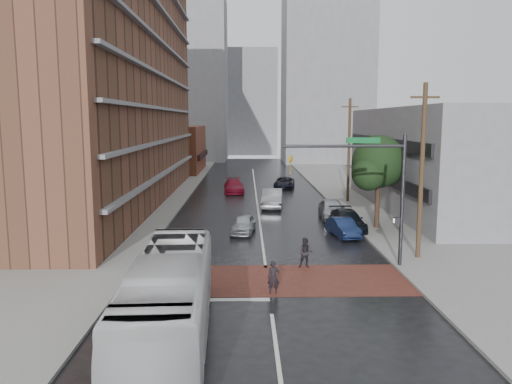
{
  "coord_description": "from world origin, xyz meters",
  "views": [
    {
      "loc": [
        -1.03,
        -23.63,
        7.95
      ],
      "look_at": [
        -0.44,
        7.18,
        3.5
      ],
      "focal_mm": 35.0,
      "sensor_mm": 36.0,
      "label": 1
    }
  ],
  "objects_px": {
    "pedestrian_b": "(306,253)",
    "car_travel_a": "(243,224)",
    "car_parked_near": "(343,227)",
    "car_parked_far": "(332,209)",
    "transit_bus": "(170,298)",
    "car_travel_c": "(234,186)",
    "pedestrian_a": "(273,278)",
    "car_parked_mid": "(347,220)",
    "car_travel_b": "(272,198)",
    "suv_travel": "(284,183)"
  },
  "relations": [
    {
      "from": "pedestrian_b",
      "to": "suv_travel",
      "type": "relative_size",
      "value": 0.35
    },
    {
      "from": "pedestrian_a",
      "to": "car_parked_mid",
      "type": "height_order",
      "value": "pedestrian_a"
    },
    {
      "from": "pedestrian_a",
      "to": "car_travel_a",
      "type": "relative_size",
      "value": 0.4
    },
    {
      "from": "car_travel_c",
      "to": "pedestrian_b",
      "type": "bearing_deg",
      "value": -85.77
    },
    {
      "from": "car_parked_near",
      "to": "car_parked_far",
      "type": "distance_m",
      "value": 6.16
    },
    {
      "from": "car_travel_a",
      "to": "car_parked_near",
      "type": "height_order",
      "value": "car_travel_a"
    },
    {
      "from": "transit_bus",
      "to": "car_parked_near",
      "type": "bearing_deg",
      "value": 57.27
    },
    {
      "from": "transit_bus",
      "to": "car_parked_near",
      "type": "relative_size",
      "value": 2.95
    },
    {
      "from": "pedestrian_a",
      "to": "pedestrian_b",
      "type": "bearing_deg",
      "value": 63.6
    },
    {
      "from": "suv_travel",
      "to": "car_parked_near",
      "type": "xyz_separation_m",
      "value": [
        2.2,
        -24.62,
        -0.02
      ]
    },
    {
      "from": "car_travel_a",
      "to": "car_parked_far",
      "type": "bearing_deg",
      "value": 42.74
    },
    {
      "from": "car_travel_b",
      "to": "car_parked_far",
      "type": "height_order",
      "value": "car_travel_b"
    },
    {
      "from": "pedestrian_b",
      "to": "car_parked_mid",
      "type": "height_order",
      "value": "pedestrian_b"
    },
    {
      "from": "transit_bus",
      "to": "pedestrian_a",
      "type": "xyz_separation_m",
      "value": [
        4.01,
        4.81,
        -0.82
      ]
    },
    {
      "from": "car_travel_a",
      "to": "car_parked_far",
      "type": "height_order",
      "value": "car_parked_far"
    },
    {
      "from": "pedestrian_a",
      "to": "car_parked_mid",
      "type": "xyz_separation_m",
      "value": [
        6.1,
        13.32,
        -0.04
      ]
    },
    {
      "from": "car_parked_near",
      "to": "car_parked_mid",
      "type": "xyz_separation_m",
      "value": [
        0.68,
        1.98,
        0.09
      ]
    },
    {
      "from": "car_travel_b",
      "to": "pedestrian_b",
      "type": "bearing_deg",
      "value": -82.14
    },
    {
      "from": "transit_bus",
      "to": "car_travel_c",
      "type": "relative_size",
      "value": 2.24
    },
    {
      "from": "transit_bus",
      "to": "car_travel_c",
      "type": "distance_m",
      "value": 37.18
    },
    {
      "from": "car_parked_far",
      "to": "car_parked_near",
      "type": "bearing_deg",
      "value": -89.75
    },
    {
      "from": "transit_bus",
      "to": "suv_travel",
      "type": "height_order",
      "value": "transit_bus"
    },
    {
      "from": "pedestrian_a",
      "to": "car_parked_far",
      "type": "height_order",
      "value": "car_parked_far"
    },
    {
      "from": "car_travel_b",
      "to": "car_travel_c",
      "type": "height_order",
      "value": "car_travel_b"
    },
    {
      "from": "transit_bus",
      "to": "pedestrian_b",
      "type": "bearing_deg",
      "value": 53.53
    },
    {
      "from": "pedestrian_b",
      "to": "car_travel_b",
      "type": "xyz_separation_m",
      "value": [
        -0.86,
        18.81,
        0.02
      ]
    },
    {
      "from": "transit_bus",
      "to": "pedestrian_a",
      "type": "distance_m",
      "value": 6.32
    },
    {
      "from": "transit_bus",
      "to": "pedestrian_a",
      "type": "relative_size",
      "value": 7.42
    },
    {
      "from": "pedestrian_b",
      "to": "car_travel_c",
      "type": "bearing_deg",
      "value": 104.88
    },
    {
      "from": "car_parked_mid",
      "to": "car_travel_b",
      "type": "bearing_deg",
      "value": 115.02
    },
    {
      "from": "pedestrian_b",
      "to": "car_parked_far",
      "type": "distance_m",
      "value": 13.93
    },
    {
      "from": "pedestrian_a",
      "to": "car_parked_far",
      "type": "xyz_separation_m",
      "value": [
        5.67,
        17.5,
        0.04
      ]
    },
    {
      "from": "pedestrian_b",
      "to": "car_travel_a",
      "type": "xyz_separation_m",
      "value": [
        -3.44,
        8.54,
        -0.17
      ]
    },
    {
      "from": "suv_travel",
      "to": "car_travel_a",
      "type": "bearing_deg",
      "value": -92.37
    },
    {
      "from": "car_travel_a",
      "to": "car_travel_b",
      "type": "bearing_deg",
      "value": 84.19
    },
    {
      "from": "pedestrian_b",
      "to": "car_travel_a",
      "type": "bearing_deg",
      "value": 117.58
    },
    {
      "from": "pedestrian_a",
      "to": "car_parked_near",
      "type": "xyz_separation_m",
      "value": [
        5.42,
        11.35,
        -0.13
      ]
    },
    {
      "from": "car_travel_b",
      "to": "suv_travel",
      "type": "bearing_deg",
      "value": 86.11
    },
    {
      "from": "pedestrian_b",
      "to": "car_parked_mid",
      "type": "distance_m",
      "value": 10.13
    },
    {
      "from": "pedestrian_a",
      "to": "car_travel_c",
      "type": "relative_size",
      "value": 0.3
    },
    {
      "from": "car_parked_near",
      "to": "car_travel_a",
      "type": "bearing_deg",
      "value": 160.37
    },
    {
      "from": "pedestrian_b",
      "to": "car_travel_a",
      "type": "relative_size",
      "value": 0.43
    },
    {
      "from": "pedestrian_b",
      "to": "car_travel_b",
      "type": "distance_m",
      "value": 18.83
    },
    {
      "from": "transit_bus",
      "to": "car_parked_far",
      "type": "relative_size",
      "value": 2.41
    },
    {
      "from": "pedestrian_b",
      "to": "car_travel_c",
      "type": "distance_m",
      "value": 28.64
    },
    {
      "from": "pedestrian_a",
      "to": "car_parked_near",
      "type": "relative_size",
      "value": 0.4
    },
    {
      "from": "car_travel_a",
      "to": "car_parked_mid",
      "type": "distance_m",
      "value": 7.6
    },
    {
      "from": "pedestrian_b",
      "to": "car_parked_near",
      "type": "xyz_separation_m",
      "value": [
        3.44,
        7.28,
        -0.19
      ]
    },
    {
      "from": "car_travel_c",
      "to": "car_parked_near",
      "type": "distance_m",
      "value": 22.48
    },
    {
      "from": "suv_travel",
      "to": "car_parked_far",
      "type": "height_order",
      "value": "car_parked_far"
    }
  ]
}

